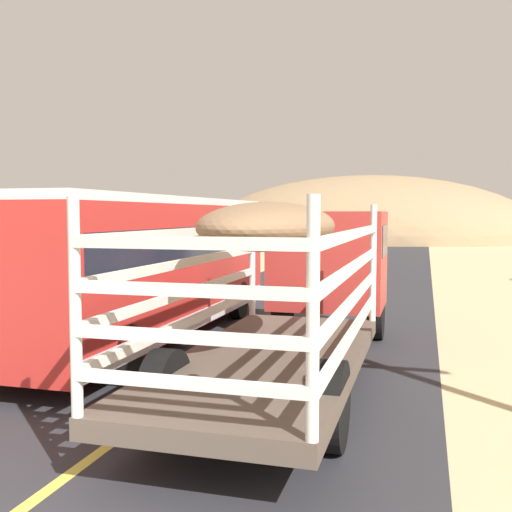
# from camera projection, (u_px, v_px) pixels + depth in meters

# --- Properties ---
(livestock_truck) EXTENTS (2.53, 9.70, 3.02)m
(livestock_truck) POSITION_uv_depth(u_px,v_px,m) (312.00, 269.00, 11.72)
(livestock_truck) COLOR #B2332D
(livestock_truck) RESTS_ON road_surface
(bus) EXTENTS (2.54, 10.00, 3.21)m
(bus) POSITION_uv_depth(u_px,v_px,m) (148.00, 264.00, 13.43)
(bus) COLOR red
(bus) RESTS_ON road_surface
(boulder_far_horizon) EXTENTS (0.78, 0.74, 0.43)m
(boulder_far_horizon) POSITION_uv_depth(u_px,v_px,m) (206.00, 265.00, 30.86)
(boulder_far_horizon) COLOR #756656
(boulder_far_horizon) RESTS_ON ground
(distant_hill) EXTENTS (36.71, 25.37, 13.97)m
(distant_hill) POSITION_uv_depth(u_px,v_px,m) (366.00, 240.00, 64.78)
(distant_hill) COLOR #997C5A
(distant_hill) RESTS_ON ground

